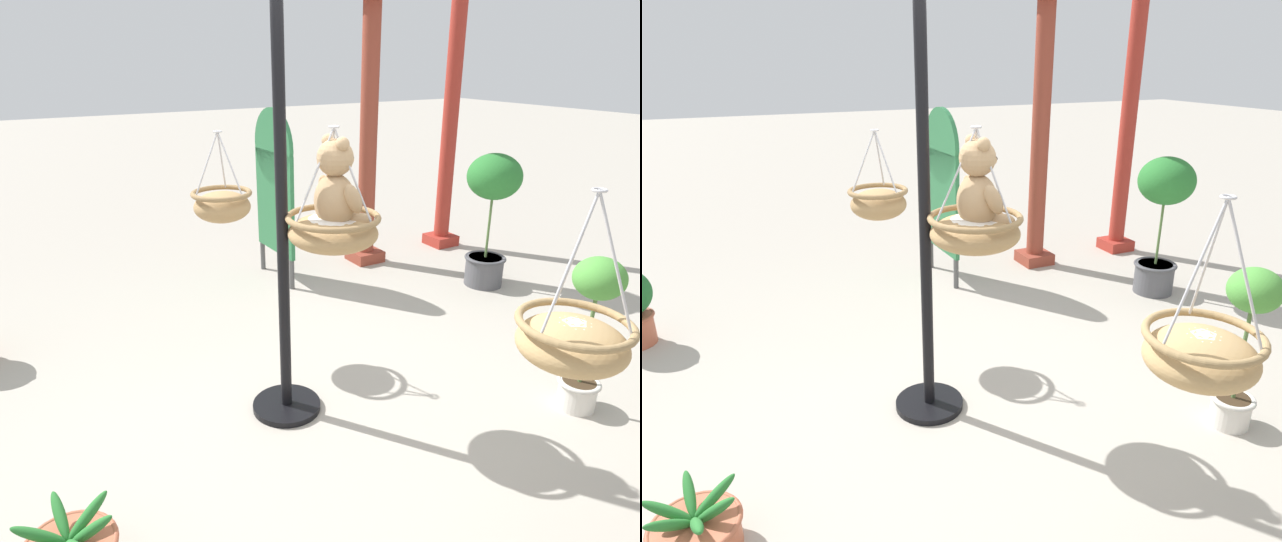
% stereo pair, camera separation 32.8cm
% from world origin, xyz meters
% --- Properties ---
extents(ground_plane, '(40.00, 40.00, 0.00)m').
position_xyz_m(ground_plane, '(0.00, 0.00, 0.00)').
color(ground_plane, '#A8A093').
extents(display_pole_central, '(0.44, 0.44, 2.49)m').
position_xyz_m(display_pole_central, '(-0.11, -0.13, 0.78)').
color(display_pole_central, black).
rests_on(display_pole_central, ground).
extents(hanging_basket_with_teddy, '(0.55, 0.55, 0.71)m').
position_xyz_m(hanging_basket_with_teddy, '(0.04, 0.12, 1.22)').
color(hanging_basket_with_teddy, '#A37F51').
extents(teddy_bear, '(0.37, 0.32, 0.53)m').
position_xyz_m(teddy_bear, '(0.04, 0.14, 1.45)').
color(teddy_bear, tan).
extents(hanging_basket_left_high, '(0.43, 0.43, 0.64)m').
position_xyz_m(hanging_basket_left_high, '(-1.05, -0.15, 1.16)').
color(hanging_basket_left_high, '#A37F51').
extents(hanging_basket_right_low, '(0.50, 0.50, 0.80)m').
position_xyz_m(hanging_basket_right_low, '(1.34, 0.55, 0.99)').
color(hanging_basket_right_low, tan).
extents(greenhouse_pillar_right, '(0.35, 0.35, 2.75)m').
position_xyz_m(greenhouse_pillar_right, '(-2.17, 1.89, 1.33)').
color(greenhouse_pillar_right, brown).
rests_on(greenhouse_pillar_right, ground).
extents(greenhouse_pillar_far_back, '(0.33, 0.33, 3.08)m').
position_xyz_m(greenhouse_pillar_far_back, '(-2.18, 3.00, 1.49)').
color(greenhouse_pillar_far_back, '#9E2D23').
rests_on(greenhouse_pillar_far_back, ground).
extents(potted_plant_flowering_red, '(0.47, 0.44, 0.33)m').
position_xyz_m(potted_plant_flowering_red, '(0.54, -1.51, 0.12)').
color(potted_plant_flowering_red, '#BC6042').
rests_on(potted_plant_flowering_red, ground).
extents(potted_plant_bushy_green, '(0.51, 0.51, 1.31)m').
position_xyz_m(potted_plant_bushy_green, '(-1.00, 2.52, 0.82)').
color(potted_plant_bushy_green, '#4C4C51').
rests_on(potted_plant_bushy_green, ground).
extents(potted_plant_trailing_ivy, '(0.31, 0.31, 1.04)m').
position_xyz_m(potted_plant_trailing_ivy, '(0.83, 1.51, 0.62)').
color(potted_plant_trailing_ivy, beige).
rests_on(potted_plant_trailing_ivy, ground).
extents(display_sign_board, '(0.72, 0.07, 1.70)m').
position_xyz_m(display_sign_board, '(-2.18, 0.80, 1.00)').
color(display_sign_board, '#286B3D').
rests_on(display_sign_board, ground).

